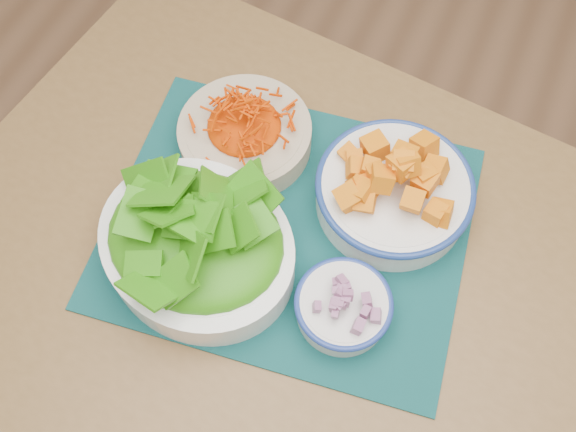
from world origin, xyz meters
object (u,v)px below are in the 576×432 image
object	(u,v)px
lettuce_bowl	(196,240)
onion_bowl	(343,305)
placemat	(288,226)
squash_bowl	(396,185)
carrot_bowl	(245,131)
table	(328,308)

from	to	relation	value
lettuce_bowl	onion_bowl	size ratio (longest dim) A/B	2.58
placemat	squash_bowl	distance (m)	0.17
squash_bowl	placemat	bearing A→B (deg)	-142.98
placemat	carrot_bowl	bearing A→B (deg)	131.44
carrot_bowl	onion_bowl	distance (m)	0.31
carrot_bowl	lettuce_bowl	xyz separation A→B (m)	(0.02, -0.20, 0.02)
placemat	onion_bowl	distance (m)	0.16
carrot_bowl	placemat	bearing A→B (deg)	-41.61
carrot_bowl	squash_bowl	size ratio (longest dim) A/B	0.83
placemat	carrot_bowl	world-z (taller)	carrot_bowl
lettuce_bowl	onion_bowl	world-z (taller)	lettuce_bowl
carrot_bowl	squash_bowl	distance (m)	0.25
squash_bowl	lettuce_bowl	distance (m)	0.30
placemat	lettuce_bowl	world-z (taller)	lettuce_bowl
squash_bowl	lettuce_bowl	xyz separation A→B (m)	(-0.22, -0.19, 0.00)
lettuce_bowl	onion_bowl	distance (m)	0.22
placemat	lettuce_bowl	bearing A→B (deg)	-140.92
table	placemat	xyz separation A→B (m)	(-0.09, 0.06, 0.10)
squash_bowl	onion_bowl	xyz separation A→B (m)	(-0.00, -0.19, -0.02)
table	squash_bowl	size ratio (longest dim) A/B	4.54
placemat	lettuce_bowl	xyz separation A→B (m)	(-0.09, -0.10, 0.06)
placemat	onion_bowl	xyz separation A→B (m)	(0.12, -0.09, 0.04)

